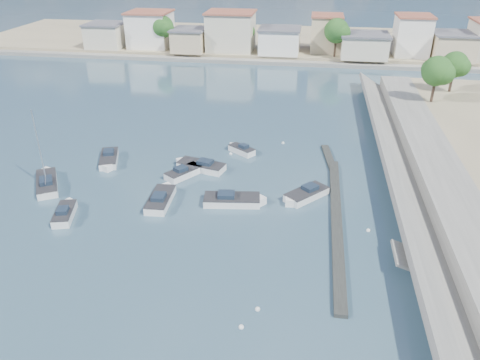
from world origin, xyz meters
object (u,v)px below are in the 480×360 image
at_px(motorboat_e, 161,199).
at_px(motorboat_h, 235,200).
at_px(motorboat_c, 199,166).
at_px(motorboat_f, 241,150).
at_px(sailboat, 47,182).
at_px(motorboat_g, 109,160).
at_px(motorboat_d, 305,195).
at_px(motorboat_b, 186,172).
at_px(motorboat_a, 65,213).

relative_size(motorboat_e, motorboat_h, 0.91).
bearing_deg(motorboat_e, motorboat_c, 75.77).
distance_m(motorboat_e, motorboat_f, 14.82).
bearing_deg(motorboat_e, sailboat, 173.77).
height_order(motorboat_e, motorboat_g, same).
distance_m(motorboat_c, motorboat_h, 9.15).
distance_m(motorboat_d, motorboat_e, 14.85).
bearing_deg(motorboat_h, motorboat_d, 17.28).
xyz_separation_m(motorboat_d, motorboat_e, (-14.55, -2.98, 0.00)).
xyz_separation_m(motorboat_b, motorboat_d, (13.63, -3.28, -0.00)).
distance_m(motorboat_b, motorboat_d, 14.01).
bearing_deg(motorboat_b, motorboat_c, 58.61).
distance_m(motorboat_c, motorboat_e, 8.38).
xyz_separation_m(motorboat_g, sailboat, (-4.36, -6.61, 0.03)).
bearing_deg(motorboat_c, motorboat_e, -104.23).
relative_size(motorboat_b, motorboat_f, 1.27).
bearing_deg(motorboat_e, motorboat_f, 65.46).
bearing_deg(motorboat_h, motorboat_f, 96.29).
bearing_deg(motorboat_h, motorboat_g, 156.40).
xyz_separation_m(motorboat_b, motorboat_h, (6.63, -5.45, 0.00)).
bearing_deg(motorboat_f, motorboat_b, -125.91).
xyz_separation_m(motorboat_b, motorboat_c, (1.13, 1.86, 0.00)).
distance_m(motorboat_d, motorboat_h, 7.33).
xyz_separation_m(motorboat_c, motorboat_e, (-2.06, -8.12, -0.00)).
bearing_deg(motorboat_a, motorboat_b, 48.14).
height_order(motorboat_c, motorboat_g, same).
height_order(motorboat_f, motorboat_h, same).
height_order(motorboat_a, motorboat_g, same).
distance_m(motorboat_b, motorboat_h, 8.58).
bearing_deg(motorboat_g, sailboat, -123.43).
xyz_separation_m(motorboat_d, motorboat_h, (-7.00, -2.18, 0.00)).
relative_size(motorboat_a, motorboat_f, 1.28).
distance_m(motorboat_a, motorboat_g, 12.27).
xyz_separation_m(motorboat_h, sailboat, (-21.02, 0.67, 0.03)).
xyz_separation_m(motorboat_e, motorboat_f, (6.16, 13.49, -0.00)).
bearing_deg(motorboat_h, motorboat_a, -162.71).
height_order(motorboat_c, motorboat_d, same).
bearing_deg(motorboat_a, sailboat, 131.89).
bearing_deg(motorboat_b, motorboat_e, -98.40).
bearing_deg(sailboat, motorboat_b, 18.40).
relative_size(motorboat_b, motorboat_g, 0.82).
bearing_deg(motorboat_f, sailboat, -148.53).
distance_m(motorboat_b, motorboat_g, 10.19).
relative_size(motorboat_a, motorboat_b, 1.01).
bearing_deg(sailboat, motorboat_h, -1.81).
relative_size(motorboat_d, motorboat_g, 0.88).
bearing_deg(motorboat_g, motorboat_b, -10.29).
distance_m(motorboat_h, sailboat, 21.03).
height_order(motorboat_b, sailboat, sailboat).
xyz_separation_m(motorboat_a, motorboat_h, (15.97, 4.97, -0.00)).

